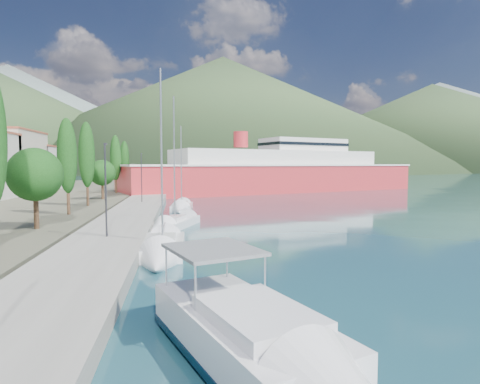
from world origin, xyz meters
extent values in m
plane|color=#1C4652|center=(0.00, 120.00, 0.00)|extent=(1400.00, 1400.00, 0.00)
cube|color=gray|center=(-9.00, 26.00, 0.40)|extent=(5.00, 88.00, 0.80)
cone|color=slate|center=(-250.00, 620.00, 75.00)|extent=(640.00, 640.00, 150.00)
cone|color=slate|center=(80.00, 680.00, 90.00)|extent=(760.00, 760.00, 180.00)
cone|color=slate|center=(420.00, 600.00, 70.00)|extent=(640.00, 640.00, 140.00)
cone|color=#364E2B|center=(40.00, 400.00, 57.50)|extent=(480.00, 480.00, 115.00)
cone|color=#364E2B|center=(260.00, 380.00, 45.00)|extent=(420.00, 420.00, 90.00)
cube|color=beige|center=(-32.00, 55.00, 5.70)|extent=(9.00, 13.00, 10.00)
cube|color=#9E5138|center=(-32.00, 55.00, 10.85)|extent=(9.20, 13.20, 0.30)
cube|color=silver|center=(-32.00, 66.00, 4.70)|extent=(9.00, 10.00, 8.00)
cube|color=#9E5138|center=(-32.00, 66.00, 8.85)|extent=(9.20, 10.20, 0.30)
cylinder|color=#47301E|center=(-14.81, 17.01, 1.93)|extent=(0.36, 0.36, 2.46)
sphere|color=#164314|center=(-14.81, 17.01, 4.73)|extent=(3.93, 3.93, 3.93)
cylinder|color=#47301E|center=(-14.81, 25.66, 1.71)|extent=(0.30, 0.30, 2.02)
ellipsoid|color=#164314|center=(-14.81, 25.66, 6.29)|extent=(1.80, 1.80, 7.15)
cylinder|color=#47301E|center=(-14.81, 33.69, 1.76)|extent=(0.30, 0.30, 2.12)
ellipsoid|color=#164314|center=(-14.81, 33.69, 6.57)|extent=(1.80, 1.80, 7.51)
cylinder|color=#47301E|center=(-14.81, 42.70, 1.80)|extent=(0.36, 0.36, 2.21)
sphere|color=#164314|center=(-14.81, 42.70, 4.32)|extent=(3.54, 3.54, 3.54)
cylinder|color=#47301E|center=(-14.81, 54.37, 1.75)|extent=(0.30, 0.30, 2.11)
ellipsoid|color=#164314|center=(-14.81, 54.37, 6.55)|extent=(1.80, 1.80, 7.48)
cylinder|color=#47301E|center=(-14.81, 65.09, 1.72)|extent=(0.30, 0.30, 2.04)
ellipsoid|color=#164314|center=(-14.81, 65.09, 6.35)|extent=(1.80, 1.80, 7.22)
cylinder|color=#2D2D33|center=(-9.00, 12.41, 3.80)|extent=(0.12, 0.12, 6.00)
cube|color=#2D2D33|center=(-9.00, 12.66, 6.80)|extent=(0.15, 0.50, 0.12)
cylinder|color=#2D2D33|center=(-9.00, 36.58, 3.80)|extent=(0.12, 0.12, 6.00)
cube|color=#2D2D33|center=(-9.00, 36.83, 6.80)|extent=(0.15, 0.50, 0.12)
cube|color=black|center=(-2.57, -3.58, -0.05)|extent=(4.69, 7.27, 0.76)
cube|color=silver|center=(-2.57, -3.58, 0.82)|extent=(5.08, 7.69, 1.20)
cube|color=black|center=(-2.57, -3.58, 0.27)|extent=(5.16, 7.80, 0.24)
cube|color=silver|center=(-2.27, -4.40, 1.58)|extent=(3.31, 4.05, 0.44)
cube|color=slate|center=(-3.21, -1.77, 2.78)|extent=(3.35, 3.63, 0.11)
cube|color=silver|center=(-5.33, 10.73, 0.27)|extent=(2.69, 6.23, 0.99)
cube|color=silver|center=(-5.34, 10.32, 0.93)|extent=(1.58, 2.51, 0.38)
cylinder|color=silver|center=(-5.34, 10.32, 5.97)|extent=(0.12, 0.12, 10.42)
cone|color=silver|center=(-5.44, 6.78, 0.27)|extent=(2.60, 2.94, 2.52)
cube|color=silver|center=(-4.58, 21.08, 0.24)|extent=(4.32, 6.53, 0.87)
cube|color=silver|center=(-4.73, 20.70, 0.82)|extent=(2.14, 2.78, 0.34)
cylinder|color=silver|center=(-4.73, 20.70, 5.98)|extent=(0.12, 0.12, 10.61)
cone|color=silver|center=(-6.02, 17.42, 0.24)|extent=(3.12, 3.48, 2.22)
cube|color=silver|center=(-4.09, 33.97, 0.26)|extent=(2.78, 5.57, 0.93)
cube|color=silver|center=(-4.11, 33.61, 0.88)|extent=(1.58, 2.27, 0.36)
cylinder|color=silver|center=(-4.11, 33.61, 5.36)|extent=(0.12, 0.12, 9.27)
cone|color=silver|center=(-4.35, 30.52, 0.26)|extent=(2.56, 2.70, 2.37)
cube|color=red|center=(15.15, 64.21, 2.33)|extent=(62.12, 32.97, 5.94)
cube|color=silver|center=(15.15, 64.21, 5.30)|extent=(62.66, 33.47, 0.32)
cube|color=silver|center=(15.15, 64.21, 6.57)|extent=(43.47, 24.42, 3.18)
cube|color=silver|center=(21.12, 66.39, 9.43)|extent=(18.87, 13.29, 2.54)
cylinder|color=red|center=(7.18, 61.32, 10.18)|extent=(2.76, 2.76, 2.97)
camera|label=1|loc=(-4.22, -14.35, 5.49)|focal=30.00mm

